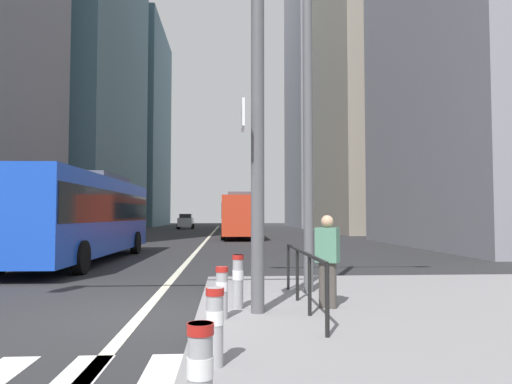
% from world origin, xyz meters
% --- Properties ---
extents(ground_plane, '(160.00, 160.00, 0.00)m').
position_xyz_m(ground_plane, '(0.00, 20.00, 0.00)').
color(ground_plane, '#28282B').
extents(median_island, '(9.00, 10.00, 0.15)m').
position_xyz_m(median_island, '(5.50, -1.00, 0.07)').
color(median_island, gray).
rests_on(median_island, ground).
extents(lane_centre_line, '(0.20, 80.00, 0.01)m').
position_xyz_m(lane_centre_line, '(0.00, 30.00, 0.01)').
color(lane_centre_line, beige).
rests_on(lane_centre_line, ground).
extents(office_tower_left_mid, '(12.19, 25.87, 50.20)m').
position_xyz_m(office_tower_left_mid, '(-16.00, 45.91, 25.10)').
color(office_tower_left_mid, slate).
rests_on(office_tower_left_mid, ground).
extents(office_tower_left_far, '(12.94, 21.83, 33.59)m').
position_xyz_m(office_tower_left_far, '(-16.00, 72.75, 16.80)').
color(office_tower_left_far, slate).
rests_on(office_tower_left_far, ground).
extents(office_tower_right_mid, '(10.60, 17.57, 35.48)m').
position_xyz_m(office_tower_right_mid, '(17.00, 39.82, 17.74)').
color(office_tower_right_mid, gray).
rests_on(office_tower_right_mid, ground).
extents(office_tower_right_far, '(11.93, 18.34, 46.63)m').
position_xyz_m(office_tower_right_far, '(17.00, 61.70, 23.31)').
color(office_tower_right_far, gray).
rests_on(office_tower_right_far, ground).
extents(city_bus_blue_oncoming, '(2.87, 11.85, 3.40)m').
position_xyz_m(city_bus_blue_oncoming, '(-3.93, 9.67, 1.84)').
color(city_bus_blue_oncoming, blue).
rests_on(city_bus_blue_oncoming, ground).
extents(city_bus_red_receding, '(2.82, 11.82, 3.40)m').
position_xyz_m(city_bus_red_receding, '(2.43, 28.42, 1.84)').
color(city_bus_red_receding, red).
rests_on(city_bus_red_receding, ground).
extents(city_bus_red_distant, '(2.93, 11.31, 3.40)m').
position_xyz_m(city_bus_red_distant, '(3.29, 51.82, 1.84)').
color(city_bus_red_distant, '#198456').
rests_on(city_bus_red_distant, ground).
extents(car_oncoming_mid, '(2.07, 4.03, 1.94)m').
position_xyz_m(car_oncoming_mid, '(-3.96, 53.64, 0.99)').
color(car_oncoming_mid, silver).
rests_on(car_oncoming_mid, ground).
extents(car_receding_near, '(2.05, 4.18, 1.94)m').
position_xyz_m(car_receding_near, '(3.93, 41.59, 0.99)').
color(car_receding_near, '#B2A899').
rests_on(car_receding_near, ground).
extents(car_receding_far, '(2.09, 4.46, 1.94)m').
position_xyz_m(car_receding_far, '(2.60, 40.21, 0.99)').
color(car_receding_far, gold).
rests_on(car_receding_far, ground).
extents(traffic_signal_gantry, '(6.07, 0.65, 6.00)m').
position_xyz_m(traffic_signal_gantry, '(-0.03, -0.68, 4.11)').
color(traffic_signal_gantry, '#515156').
rests_on(traffic_signal_gantry, median_island).
extents(street_lamp_post, '(5.50, 0.32, 8.00)m').
position_xyz_m(street_lamp_post, '(3.18, 1.41, 5.28)').
color(street_lamp_post, '#56565B').
rests_on(street_lamp_post, median_island).
extents(bollard_front, '(0.20, 0.20, 0.82)m').
position_xyz_m(bollard_front, '(1.31, -5.00, 0.61)').
color(bollard_front, '#99999E').
rests_on(bollard_front, median_island).
extents(bollard_left, '(0.20, 0.20, 0.82)m').
position_xyz_m(bollard_left, '(1.37, -3.38, 0.61)').
color(bollard_left, '#99999E').
rests_on(bollard_left, median_island).
extents(bollard_right, '(0.20, 0.20, 0.79)m').
position_xyz_m(bollard_right, '(1.41, -1.07, 0.59)').
color(bollard_right, '#99999E').
rests_on(bollard_right, median_island).
extents(bollard_back, '(0.20, 0.20, 0.91)m').
position_xyz_m(bollard_back, '(1.68, -0.27, 0.66)').
color(bollard_back, '#99999E').
rests_on(bollard_back, median_island).
extents(pedestrian_railing, '(0.06, 4.06, 0.98)m').
position_xyz_m(pedestrian_railing, '(2.80, -0.26, 0.87)').
color(pedestrian_railing, black).
rests_on(pedestrian_railing, median_island).
extents(pedestrian_waiting, '(0.45, 0.39, 1.59)m').
position_xyz_m(pedestrian_waiting, '(3.22, -0.32, 1.02)').
color(pedestrian_waiting, '#423D38').
rests_on(pedestrian_waiting, median_island).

